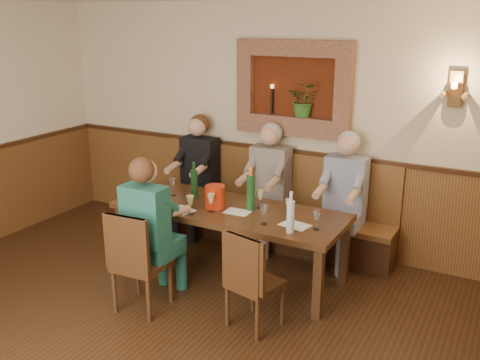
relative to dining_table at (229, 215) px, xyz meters
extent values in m
cube|color=beige|center=(0.00, 1.15, 0.72)|extent=(6.00, 0.04, 2.80)
cube|color=brown|center=(0.00, 1.13, -0.13)|extent=(6.00, 0.04, 1.10)
cube|color=#381E0F|center=(0.00, 1.13, 0.45)|extent=(6.02, 0.06, 0.05)
cube|color=#4F1D0B|center=(0.20, 1.13, 1.17)|extent=(1.00, 0.02, 0.70)
cube|color=#95654C|center=(0.20, 1.09, 1.61)|extent=(1.36, 0.12, 0.18)
cube|color=#95654C|center=(0.20, 1.09, 0.73)|extent=(1.36, 0.12, 0.18)
cube|color=#95654C|center=(-0.39, 1.09, 1.17)|extent=(0.18, 0.12, 0.70)
cube|color=#95654C|center=(0.79, 1.09, 1.17)|extent=(0.18, 0.12, 0.70)
cube|color=#95654C|center=(0.20, 1.09, 0.84)|extent=(1.00, 0.14, 0.04)
imported|color=#326322|center=(0.35, 1.09, 1.06)|extent=(0.35, 0.30, 0.39)
cylinder|color=black|center=(-0.05, 1.09, 1.01)|extent=(0.03, 0.03, 0.30)
cylinder|color=#FFBF59|center=(-0.05, 1.09, 1.18)|extent=(0.04, 0.04, 0.04)
cube|color=brown|center=(1.90, 1.10, 1.27)|extent=(0.12, 0.08, 0.35)
cylinder|color=brown|center=(1.80, 1.03, 1.22)|extent=(0.05, 0.18, 0.05)
cylinder|color=brown|center=(2.00, 1.03, 1.22)|extent=(0.05, 0.18, 0.05)
cylinder|color=#FFBF59|center=(1.90, 0.97, 1.32)|extent=(0.06, 0.06, 0.06)
cube|color=#371D10|center=(0.00, 0.00, 0.04)|extent=(2.40, 0.90, 0.06)
cube|color=#371D10|center=(-1.12, -0.37, -0.33)|extent=(0.08, 0.08, 0.69)
cube|color=#371D10|center=(1.12, -0.37, -0.33)|extent=(0.08, 0.08, 0.69)
cube|color=#371D10|center=(-1.12, 0.37, -0.33)|extent=(0.08, 0.08, 0.69)
cube|color=#371D10|center=(1.12, 0.37, -0.33)|extent=(0.08, 0.08, 0.69)
cube|color=#381E0F|center=(0.00, 0.91, -0.48)|extent=(3.00, 0.40, 0.40)
cube|color=brown|center=(0.00, 0.91, -0.26)|extent=(3.00, 0.45, 0.06)
cube|color=brown|center=(0.00, 1.10, 0.10)|extent=(3.00, 0.06, 0.66)
cube|color=#371D10|center=(-0.38, -0.96, -0.47)|extent=(0.44, 0.44, 0.41)
cube|color=#371D10|center=(-0.38, -0.96, -0.24)|extent=(0.46, 0.46, 0.05)
cube|color=#371D10|center=(-0.37, -1.15, 0.05)|extent=(0.43, 0.07, 0.51)
cube|color=#371D10|center=(0.68, -0.73, -0.48)|extent=(0.46, 0.46, 0.38)
cube|color=#371D10|center=(0.68, -0.73, -0.27)|extent=(0.48, 0.48, 0.05)
cube|color=#371D10|center=(0.63, -0.91, -0.01)|extent=(0.40, 0.13, 0.48)
cube|color=black|center=(-0.94, 0.75, -0.45)|extent=(0.45, 0.47, 0.45)
cube|color=black|center=(-0.94, 0.93, 0.24)|extent=(0.45, 0.23, 0.58)
sphere|color=#D8A384|center=(-0.94, 0.89, 0.67)|extent=(0.22, 0.22, 0.22)
sphere|color=#4C2D19|center=(-0.94, 0.94, 0.69)|extent=(0.24, 0.24, 0.24)
cube|color=#5F5857|center=(0.02, 0.75, -0.45)|extent=(0.44, 0.46, 0.45)
cube|color=#5F5857|center=(0.02, 0.93, 0.23)|extent=(0.44, 0.23, 0.58)
sphere|color=#D8A384|center=(0.02, 0.89, 0.66)|extent=(0.22, 0.22, 0.22)
sphere|color=#B2B2B2|center=(0.02, 0.94, 0.68)|extent=(0.24, 0.24, 0.24)
cube|color=navy|center=(0.92, 0.75, -0.45)|extent=(0.44, 0.46, 0.45)
cube|color=navy|center=(0.92, 0.93, 0.23)|extent=(0.44, 0.23, 0.58)
sphere|color=#D8A384|center=(0.92, 0.89, 0.66)|extent=(0.22, 0.22, 0.22)
sphere|color=#B2B2B2|center=(0.92, 0.94, 0.68)|extent=(0.24, 0.24, 0.24)
cube|color=#1B535F|center=(-0.38, -0.70, -0.45)|extent=(0.43, 0.45, 0.45)
cube|color=#1B535F|center=(-0.38, -0.87, 0.22)|extent=(0.43, 0.22, 0.56)
sphere|color=#D8A384|center=(-0.38, -0.83, 0.63)|extent=(0.21, 0.21, 0.21)
sphere|color=#4C2D19|center=(-0.38, -0.88, 0.65)|extent=(0.23, 0.23, 0.23)
cylinder|color=red|center=(-0.13, -0.06, 0.19)|extent=(0.24, 0.24, 0.23)
cylinder|color=#19471E|center=(0.22, 0.05, 0.26)|extent=(0.09, 0.09, 0.37)
cylinder|color=orange|center=(0.22, 0.05, 0.49)|extent=(0.04, 0.04, 0.09)
cylinder|color=#19471E|center=(-0.48, 0.09, 0.23)|extent=(0.09, 0.09, 0.31)
cylinder|color=#19471E|center=(-0.48, 0.09, 0.43)|extent=(0.04, 0.04, 0.09)
cylinder|color=silver|center=(0.80, -0.29, 0.22)|extent=(0.09, 0.09, 0.30)
cylinder|color=silver|center=(0.80, -0.29, 0.42)|extent=(0.04, 0.04, 0.09)
cube|color=white|center=(-0.90, -0.10, 0.08)|extent=(0.28, 0.23, 0.00)
cube|color=white|center=(0.13, -0.06, 0.08)|extent=(0.26, 0.19, 0.00)
cube|color=white|center=(0.78, -0.11, 0.08)|extent=(0.30, 0.24, 0.00)
cube|color=white|center=(-0.39, -0.28, 0.08)|extent=(0.30, 0.25, 0.00)
camera|label=1|loc=(2.55, -4.45, 1.95)|focal=40.00mm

